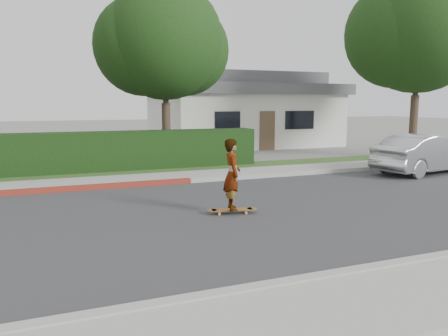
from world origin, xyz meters
The scene contains 14 objects.
ground centered at (0.00, 0.00, 0.00)m, with size 120.00×120.00×0.00m, color slate.
road centered at (0.00, 0.00, 0.01)m, with size 60.00×8.00×0.01m, color #2D2D30.
curb_near centered at (0.00, -4.10, 0.07)m, with size 60.00×0.20×0.15m, color #9E9E99.
sidewalk_near centered at (0.00, -5.00, 0.06)m, with size 60.00×1.60×0.12m, color gray.
curb_far centered at (0.00, 4.10, 0.07)m, with size 60.00×0.20×0.15m, color #9E9E99.
sidewalk_far centered at (0.00, 5.00, 0.06)m, with size 60.00×1.60×0.12m, color gray.
planting_strip centered at (0.00, 6.60, 0.05)m, with size 60.00×1.60×0.10m, color #2D4C1E.
hedge centered at (-3.00, 7.20, 0.75)m, with size 15.00×1.00×1.50m, color black.
tree_center centered at (1.49, 9.19, 4.90)m, with size 5.66×4.84×7.44m.
tree_right centered at (12.49, 6.69, 5.63)m, with size 6.32×5.60×8.56m.
house centered at (8.00, 16.00, 2.10)m, with size 10.60×8.60×4.30m.
skateboard centered at (0.72, -0.04, 0.10)m, with size 1.17×0.46×0.11m.
skateboarder centered at (0.72, -0.04, 0.92)m, with size 0.59×0.39×1.61m, color white.
car_silver centered at (9.50, 2.84, 0.71)m, with size 1.51×4.32×1.42m, color #B3B5BB.
Camera 1 is at (-3.04, -8.99, 2.51)m, focal length 35.00 mm.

